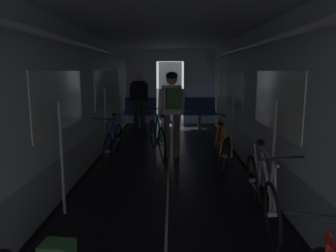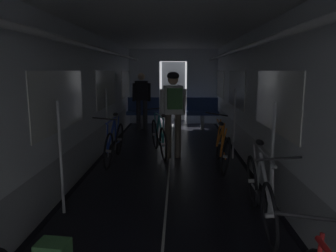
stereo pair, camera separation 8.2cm
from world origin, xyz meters
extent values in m
cube|color=black|center=(-1.41, 3.25, 0.00)|extent=(0.08, 11.50, 0.01)
cube|color=black|center=(1.41, 3.25, 0.00)|extent=(0.08, 11.50, 0.01)
cube|color=beige|center=(0.00, 3.25, 0.00)|extent=(0.03, 11.27, 0.00)
cube|color=#9EA0A5|center=(-1.51, 3.25, 0.30)|extent=(0.12, 11.50, 0.60)
cube|color=silver|center=(-1.51, 3.25, 1.53)|extent=(0.12, 11.50, 1.85)
cube|color=white|center=(-1.45, 2.67, 1.35)|extent=(0.02, 1.90, 0.80)
cube|color=white|center=(-1.45, 5.55, 1.35)|extent=(0.02, 1.90, 0.80)
cube|color=white|center=(-1.45, 8.42, 1.35)|extent=(0.02, 1.90, 0.80)
cube|color=yellow|center=(-1.45, 3.40, 1.35)|extent=(0.01, 0.20, 0.28)
cylinder|color=white|center=(-1.17, 3.25, 2.10)|extent=(0.07, 11.04, 0.07)
cylinder|color=#B7BABF|center=(-1.27, 2.10, 0.70)|extent=(0.04, 0.04, 1.40)
cylinder|color=#B7BABF|center=(-1.27, 4.70, 0.70)|extent=(0.04, 0.04, 1.40)
cube|color=#9EA0A5|center=(1.51, 3.25, 0.30)|extent=(0.12, 11.50, 0.60)
cube|color=silver|center=(1.51, 3.25, 1.53)|extent=(0.12, 11.50, 1.85)
cube|color=white|center=(1.45, 2.67, 1.35)|extent=(0.02, 1.90, 0.80)
cube|color=white|center=(1.45, 5.55, 1.35)|extent=(0.02, 1.90, 0.80)
cube|color=white|center=(1.45, 8.42, 1.35)|extent=(0.02, 1.90, 0.80)
cube|color=yellow|center=(1.45, 3.16, 1.35)|extent=(0.01, 0.20, 0.28)
cylinder|color=white|center=(1.17, 3.25, 2.10)|extent=(0.07, 11.04, 0.07)
cylinder|color=#B7BABF|center=(1.27, 2.10, 0.70)|extent=(0.04, 0.04, 1.40)
cylinder|color=#B7BABF|center=(1.27, 4.70, 0.70)|extent=(0.04, 0.04, 1.40)
cube|color=silver|center=(-0.95, 9.06, 1.23)|extent=(1.00, 0.12, 2.45)
cube|color=silver|center=(0.95, 9.06, 1.23)|extent=(1.00, 0.12, 2.45)
cube|color=silver|center=(0.00, 9.06, 2.25)|extent=(0.90, 0.12, 0.40)
cube|color=#4C4F54|center=(0.00, 9.76, 1.03)|extent=(0.81, 0.04, 2.05)
cube|color=silver|center=(0.00, 3.25, 2.51)|extent=(3.14, 11.62, 0.12)
cylinder|color=gray|center=(-0.90, 8.00, 0.22)|extent=(0.12, 0.12, 0.44)
cube|color=#2D4784|center=(-0.90, 8.00, 0.49)|extent=(0.96, 0.44, 0.10)
cube|color=#2D4784|center=(-0.90, 8.19, 0.74)|extent=(0.96, 0.08, 0.40)
torus|color=gray|center=(-1.33, 8.22, 0.94)|extent=(0.14, 0.14, 0.02)
cylinder|color=gray|center=(0.90, 8.00, 0.22)|extent=(0.12, 0.12, 0.44)
cube|color=#2D4784|center=(0.90, 8.00, 0.49)|extent=(0.96, 0.44, 0.10)
cube|color=#2D4784|center=(0.90, 8.19, 0.74)|extent=(0.96, 0.08, 0.40)
torus|color=gray|center=(0.47, 8.22, 0.94)|extent=(0.14, 0.14, 0.02)
cylinder|color=black|center=(0.93, 0.13, 0.92)|extent=(0.44, 0.04, 0.07)
torus|color=black|center=(0.95, 3.60, 0.33)|extent=(0.16, 0.67, 0.67)
cylinder|color=#B2B2B7|center=(0.95, 3.60, 0.33)|extent=(0.10, 0.05, 0.06)
torus|color=black|center=(1.00, 4.62, 0.33)|extent=(0.16, 0.67, 0.67)
cylinder|color=#B2B2B7|center=(1.00, 4.62, 0.33)|extent=(0.10, 0.05, 0.06)
cylinder|color=orange|center=(0.95, 4.31, 0.55)|extent=(0.10, 0.54, 0.56)
cylinder|color=orange|center=(0.93, 3.90, 0.55)|extent=(0.13, 0.34, 0.55)
cylinder|color=orange|center=(0.91, 4.16, 0.81)|extent=(0.07, 0.82, 0.04)
cylinder|color=orange|center=(0.92, 3.67, 0.57)|extent=(0.09, 0.17, 0.49)
cylinder|color=orange|center=(0.97, 3.83, 0.31)|extent=(0.05, 0.45, 0.07)
cylinder|color=orange|center=(0.96, 4.59, 0.57)|extent=(0.10, 0.09, 0.49)
cylinder|color=black|center=(0.98, 4.05, 0.29)|extent=(0.04, 0.17, 0.17)
ellipsoid|color=black|center=(0.88, 3.73, 0.87)|extent=(0.11, 0.24, 0.07)
cylinder|color=black|center=(0.91, 4.62, 0.91)|extent=(0.44, 0.04, 0.09)
torus|color=black|center=(-1.07, 4.92, 0.33)|extent=(0.10, 0.67, 0.67)
cylinder|color=#B2B2B7|center=(-1.07, 4.92, 0.33)|extent=(0.09, 0.05, 0.06)
torus|color=black|center=(-1.09, 3.90, 0.33)|extent=(0.10, 0.67, 0.67)
cylinder|color=#B2B2B7|center=(-1.09, 3.90, 0.33)|extent=(0.09, 0.05, 0.06)
cylinder|color=#2342B7|center=(-1.10, 4.22, 0.55)|extent=(0.09, 0.54, 0.56)
cylinder|color=#2342B7|center=(-1.09, 4.63, 0.55)|extent=(0.08, 0.34, 0.55)
cylinder|color=#2342B7|center=(-1.12, 4.37, 0.82)|extent=(0.05, 0.82, 0.04)
cylinder|color=#2342B7|center=(-1.09, 4.85, 0.58)|extent=(0.06, 0.16, 0.49)
cylinder|color=#2342B7|center=(-1.07, 4.70, 0.31)|extent=(0.03, 0.45, 0.07)
cylinder|color=#2342B7|center=(-1.10, 3.93, 0.58)|extent=(0.07, 0.09, 0.49)
cylinder|color=black|center=(-1.07, 4.47, 0.29)|extent=(0.03, 0.17, 0.17)
ellipsoid|color=black|center=(-1.12, 4.80, 0.88)|extent=(0.10, 0.24, 0.07)
cylinder|color=black|center=(-1.13, 3.91, 0.92)|extent=(0.44, 0.03, 0.06)
torus|color=black|center=(1.12, 2.40, 0.33)|extent=(0.14, 0.67, 0.67)
cylinder|color=#B2B2B7|center=(1.12, 2.40, 0.33)|extent=(0.10, 0.06, 0.06)
torus|color=black|center=(1.06, 1.38, 0.33)|extent=(0.14, 0.67, 0.67)
cylinder|color=#B2B2B7|center=(1.06, 1.38, 0.33)|extent=(0.10, 0.06, 0.06)
cylinder|color=#ADAFB5|center=(1.10, 1.70, 0.55)|extent=(0.06, 0.54, 0.56)
cylinder|color=#ADAFB5|center=(1.12, 2.11, 0.55)|extent=(0.10, 0.34, 0.55)
cylinder|color=#ADAFB5|center=(1.13, 1.85, 0.82)|extent=(0.08, 0.82, 0.04)
cylinder|color=#ADAFB5|center=(1.14, 2.33, 0.58)|extent=(0.06, 0.17, 0.49)
cylinder|color=#ADAFB5|center=(1.11, 2.18, 0.31)|extent=(0.06, 0.45, 0.07)
cylinder|color=#ADAFB5|center=(1.08, 1.41, 0.58)|extent=(0.08, 0.09, 0.49)
cylinder|color=black|center=(1.09, 1.95, 0.29)|extent=(0.04, 0.17, 0.17)
ellipsoid|color=black|center=(1.16, 2.28, 0.88)|extent=(0.11, 0.25, 0.07)
cylinder|color=black|center=(1.11, 1.39, 0.92)|extent=(0.44, 0.05, 0.06)
cylinder|color=brown|center=(-0.04, 4.70, 0.45)|extent=(0.13, 0.13, 0.90)
cylinder|color=brown|center=(0.15, 4.73, 0.45)|extent=(0.13, 0.13, 0.90)
cube|color=silver|center=(0.06, 4.72, 1.18)|extent=(0.40, 0.28, 0.56)
cylinder|color=silver|center=(-0.16, 4.69, 1.13)|extent=(0.13, 0.21, 0.53)
cylinder|color=silver|center=(0.27, 4.78, 1.13)|extent=(0.13, 0.21, 0.53)
sphere|color=beige|center=(0.06, 4.72, 1.58)|extent=(0.21, 0.21, 0.21)
ellipsoid|color=black|center=(0.06, 4.72, 1.65)|extent=(0.29, 0.32, 0.16)
cube|color=#3D703D|center=(0.09, 4.55, 1.22)|extent=(0.31, 0.21, 0.40)
torus|color=black|center=(-0.13, 4.47, 0.33)|extent=(0.23, 0.67, 0.67)
cylinder|color=#B2B2B7|center=(-0.13, 4.47, 0.33)|extent=(0.10, 0.07, 0.05)
torus|color=black|center=(-0.37, 5.47, 0.33)|extent=(0.23, 0.67, 0.67)
cylinder|color=#B2B2B7|center=(-0.37, 5.47, 0.33)|extent=(0.10, 0.07, 0.05)
cylinder|color=teal|center=(-0.28, 5.16, 0.55)|extent=(0.14, 0.54, 0.56)
cylinder|color=teal|center=(-0.19, 4.76, 0.55)|extent=(0.14, 0.33, 0.55)
cylinder|color=teal|center=(-0.23, 5.02, 0.82)|extent=(0.23, 0.81, 0.04)
cylinder|color=teal|center=(-0.13, 4.55, 0.58)|extent=(0.04, 0.17, 0.49)
cylinder|color=teal|center=(-0.18, 4.69, 0.31)|extent=(0.13, 0.45, 0.07)
cylinder|color=teal|center=(-0.35, 5.44, 0.58)|extent=(0.07, 0.09, 0.49)
cylinder|color=black|center=(-0.24, 4.91, 0.29)|extent=(0.06, 0.17, 0.17)
ellipsoid|color=black|center=(-0.13, 4.60, 0.88)|extent=(0.15, 0.26, 0.06)
cylinder|color=black|center=(-0.33, 5.46, 0.92)|extent=(0.43, 0.13, 0.05)
cylinder|color=#2D2D33|center=(-0.80, 7.70, 0.45)|extent=(0.13, 0.13, 0.90)
cylinder|color=#2D2D33|center=(-1.00, 7.70, 0.45)|extent=(0.13, 0.13, 0.90)
cube|color=black|center=(-0.90, 7.70, 1.18)|extent=(0.36, 0.22, 0.56)
cylinder|color=black|center=(-0.68, 7.68, 1.13)|extent=(0.09, 0.20, 0.53)
cylinder|color=black|center=(-1.12, 7.68, 1.13)|extent=(0.09, 0.20, 0.53)
sphere|color=beige|center=(-0.90, 7.70, 1.58)|extent=(0.21, 0.21, 0.21)
camera|label=1|loc=(0.06, -1.63, 1.75)|focal=34.31mm
camera|label=2|loc=(0.14, -1.63, 1.75)|focal=34.31mm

